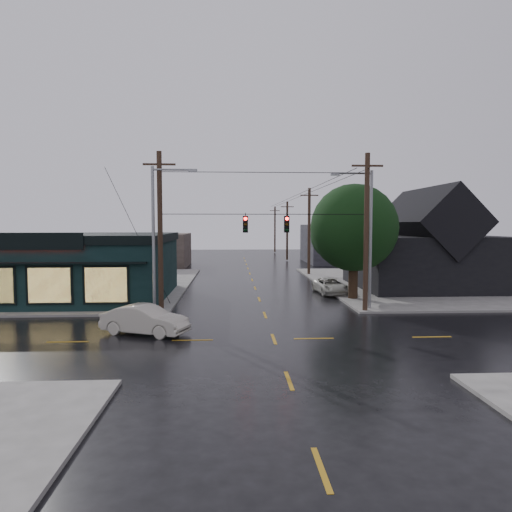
{
  "coord_description": "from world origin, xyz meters",
  "views": [
    {
      "loc": [
        -2.06,
        -22.11,
        5.68
      ],
      "look_at": [
        -0.56,
        5.96,
        3.71
      ],
      "focal_mm": 32.0,
      "sensor_mm": 36.0,
      "label": 1
    }
  ],
  "objects": [
    {
      "name": "sedan_cream",
      "position": [
        -6.56,
        1.38,
        0.75
      ],
      "size": [
        4.81,
        3.17,
        1.5
      ],
      "primitive_type": "imported",
      "rotation": [
        0.0,
        0.0,
        1.19
      ],
      "color": "#BAB5A3",
      "rests_on": "ground"
    },
    {
      "name": "sidewalk_nw",
      "position": [
        -20.0,
        20.0,
        0.07
      ],
      "size": [
        28.0,
        28.0,
        0.15
      ],
      "primitive_type": "cube",
      "color": "slate",
      "rests_on": "ground"
    },
    {
      "name": "corner_tree",
      "position": [
        7.0,
        11.33,
        5.4
      ],
      "size": [
        6.49,
        6.49,
        8.52
      ],
      "color": "black",
      "rests_on": "ground"
    },
    {
      "name": "streetlight_ne",
      "position": [
        7.0,
        7.2,
        0.0
      ],
      "size": [
        5.4,
        0.3,
        9.15
      ],
      "primitive_type": null,
      "color": "gray",
      "rests_on": "ground"
    },
    {
      "name": "utility_pole_far_c",
      "position": [
        6.5,
        68.0,
        0.0
      ],
      "size": [
        2.0,
        0.32,
        9.15
      ],
      "primitive_type": null,
      "color": "black",
      "rests_on": "ground"
    },
    {
      "name": "span_signal_assembly",
      "position": [
        0.1,
        6.5,
        5.7
      ],
      "size": [
        13.0,
        0.48,
        1.23
      ],
      "color": "black",
      "rests_on": "ground"
    },
    {
      "name": "streetlight_nw",
      "position": [
        -6.8,
        5.8,
        0.0
      ],
      "size": [
        5.4,
        0.3,
        9.15
      ],
      "primitive_type": null,
      "color": "gray",
      "rests_on": "ground"
    },
    {
      "name": "utility_pole_nw",
      "position": [
        -6.5,
        6.5,
        0.0
      ],
      "size": [
        2.0,
        0.32,
        10.15
      ],
      "primitive_type": null,
      "color": "black",
      "rests_on": "ground"
    },
    {
      "name": "bg_building_west",
      "position": [
        -14.0,
        40.0,
        2.2
      ],
      "size": [
        12.0,
        10.0,
        4.4
      ],
      "primitive_type": "cube",
      "color": "#3B322B",
      "rests_on": "ground"
    },
    {
      "name": "sidewalk_ne",
      "position": [
        20.0,
        20.0,
        0.07
      ],
      "size": [
        28.0,
        28.0,
        0.15
      ],
      "primitive_type": "cube",
      "color": "slate",
      "rests_on": "ground"
    },
    {
      "name": "utility_pole_ne",
      "position": [
        6.5,
        6.5,
        0.0
      ],
      "size": [
        2.0,
        0.32,
        10.15
      ],
      "primitive_type": null,
      "color": "black",
      "rests_on": "ground"
    },
    {
      "name": "bg_building_east",
      "position": [
        16.0,
        45.0,
        2.8
      ],
      "size": [
        14.0,
        12.0,
        5.6
      ],
      "primitive_type": "cube",
      "color": "#27262B",
      "rests_on": "ground"
    },
    {
      "name": "utility_pole_far_a",
      "position": [
        6.5,
        28.0,
        0.0
      ],
      "size": [
        2.0,
        0.32,
        9.65
      ],
      "primitive_type": null,
      "color": "black",
      "rests_on": "ground"
    },
    {
      "name": "ne_building",
      "position": [
        15.0,
        17.0,
        4.47
      ],
      "size": [
        12.6,
        11.6,
        8.75
      ],
      "color": "black",
      "rests_on": "ground"
    },
    {
      "name": "suv_silver",
      "position": [
        6.0,
        14.41,
        0.65
      ],
      "size": [
        2.5,
        4.83,
        1.3
      ],
      "primitive_type": "imported",
      "rotation": [
        0.0,
        0.0,
        0.07
      ],
      "color": "beige",
      "rests_on": "ground"
    },
    {
      "name": "utility_pole_far_b",
      "position": [
        6.5,
        48.0,
        0.0
      ],
      "size": [
        2.0,
        0.32,
        9.15
      ],
      "primitive_type": null,
      "color": "black",
      "rests_on": "ground"
    },
    {
      "name": "pizza_shop",
      "position": [
        -15.0,
        12.94,
        2.56
      ],
      "size": [
        16.3,
        12.34,
        4.9
      ],
      "color": "black",
      "rests_on": "ground"
    },
    {
      "name": "ground_plane",
      "position": [
        0.0,
        0.0,
        0.0
      ],
      "size": [
        160.0,
        160.0,
        0.0
      ],
      "primitive_type": "plane",
      "color": "black"
    }
  ]
}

